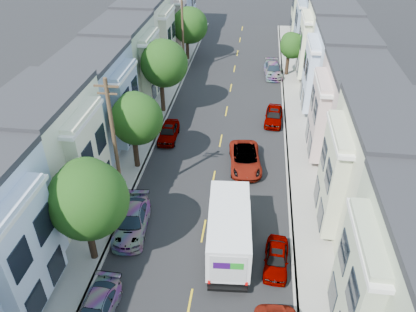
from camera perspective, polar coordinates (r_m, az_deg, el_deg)
ground at (r=28.54m, az=-0.63°, el=-10.50°), size 160.00×160.00×0.00m
road_slab at (r=40.57m, az=2.23°, el=4.37°), size 12.00×70.00×0.02m
curb_left at (r=41.40m, az=-6.17°, el=4.94°), size 0.30×70.00×0.15m
curb_right at (r=40.56m, az=10.79°, el=3.85°), size 0.30×70.00×0.15m
sidewalk_left at (r=41.70m, az=-7.91°, el=5.03°), size 2.60×70.00×0.15m
sidewalk_right at (r=40.68m, az=12.61°, el=3.71°), size 2.60×70.00×0.15m
centerline at (r=40.57m, az=2.23°, el=4.36°), size 0.12×70.00×0.01m
townhouse_row_left at (r=42.83m, az=-12.86°, el=5.17°), size 5.00×70.00×8.50m
townhouse_row_right at (r=41.31m, az=17.84°, el=3.20°), size 5.00×70.00×8.50m
tree_b at (r=24.45m, az=-16.67°, el=-5.96°), size 4.70×4.70×7.23m
tree_c at (r=32.49m, az=-10.13°, el=5.10°), size 4.16×4.16×6.71m
tree_d at (r=41.15m, az=-6.31°, el=12.78°), size 4.70×4.70×7.67m
tree_e at (r=55.73m, az=-2.67°, el=17.87°), size 4.70×4.70×7.02m
tree_far_r at (r=51.70m, az=11.70°, el=14.90°), size 3.09×3.09×5.34m
utility_pole_near at (r=28.22m, az=-12.92°, el=1.27°), size 1.60×0.26×10.00m
utility_pole_far at (r=51.26m, az=-3.57°, el=16.99°), size 1.60×0.26×10.00m
fedex_truck at (r=26.03m, az=2.97°, el=-10.34°), size 2.62×6.80×3.26m
lead_sedan at (r=34.20m, az=5.24°, el=-0.45°), size 3.11×5.69×1.51m
parked_left_b at (r=24.35m, az=-15.54°, el=-20.36°), size 1.98×4.46×1.32m
parked_left_c at (r=28.62m, az=-10.65°, el=-9.00°), size 2.62×5.22×1.51m
parked_left_d at (r=38.15m, az=-5.56°, el=3.37°), size 1.79×4.40×1.41m
parked_right_b at (r=26.31m, az=9.57°, el=-14.04°), size 1.75×3.97×1.26m
parked_right_c at (r=41.26m, az=9.23°, el=5.60°), size 2.05×4.58×1.45m
parked_right_d at (r=52.32m, az=9.12°, el=11.87°), size 2.48×5.08×1.48m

